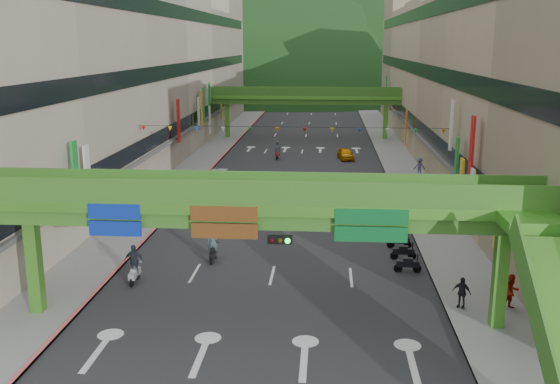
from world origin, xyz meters
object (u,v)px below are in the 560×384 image
Objects in this scene: car_yellow at (346,154)px; car_silver at (219,177)px; overpass_near at (279,220)px; pedestrian_red at (511,295)px; scooter_rider_mid at (325,187)px; scooter_rider_near at (213,245)px.

car_silver is at bearing -139.64° from car_yellow.
overpass_near is 15.65× the size of pedestrian_red.
overpass_near reaches higher than car_yellow.
scooter_rider_mid is at bearing -22.68° from car_silver.
overpass_near is 12.34m from pedestrian_red.
scooter_rider_near reaches higher than pedestrian_red.
scooter_rider_near is 1.07× the size of scooter_rider_mid.
car_silver is 1.18× the size of car_yellow.
car_yellow is at bearing 51.54° from car_silver.
pedestrian_red is at bearing -89.56° from car_yellow.
overpass_near is 6.34× the size of car_silver.
overpass_near reaches higher than scooter_rider_mid.
car_silver is at bearing 155.37° from scooter_rider_mid.
scooter_rider_near is 0.49× the size of car_silver.
pedestrian_red is (15.99, -6.13, -0.12)m from scooter_rider_near.
overpass_near is at bearing -104.74° from car_yellow.
scooter_rider_near reaches higher than car_silver.
scooter_rider_mid is 0.46× the size of car_silver.
scooter_rider_near is (-4.73, 8.75, -4.19)m from overpass_near.
overpass_near is at bearing -73.06° from car_silver.
scooter_rider_mid is at bearing 67.59° from scooter_rider_near.
scooter_rider_near is at bearing -79.32° from car_silver.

